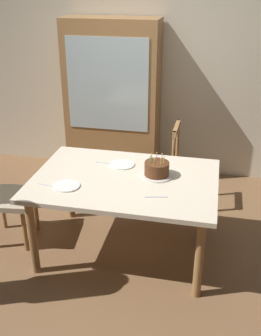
{
  "coord_description": "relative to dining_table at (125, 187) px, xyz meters",
  "views": [
    {
      "loc": [
        0.69,
        -2.96,
        2.31
      ],
      "look_at": [
        0.05,
        0.0,
        0.85
      ],
      "focal_mm": 42.85,
      "sensor_mm": 36.0,
      "label": 1
    }
  ],
  "objects": [
    {
      "name": "dining_table",
      "position": [
        0.0,
        0.0,
        0.0
      ],
      "size": [
        1.57,
        1.1,
        0.75
      ],
      "color": "beige",
      "rests_on": "ground"
    },
    {
      "name": "ground",
      "position": [
        0.0,
        0.0,
        -0.67
      ],
      "size": [
        6.4,
        6.4,
        0.0
      ],
      "primitive_type": "plane",
      "color": "brown"
    },
    {
      "name": "birthday_cake",
      "position": [
        0.26,
        0.1,
        0.14
      ],
      "size": [
        0.28,
        0.28,
        0.19
      ],
      "color": "silver",
      "rests_on": "dining_table"
    },
    {
      "name": "plate_near_celebrant",
      "position": [
        -0.43,
        -0.25,
        0.09
      ],
      "size": [
        0.22,
        0.22,
        0.01
      ],
      "primitive_type": "cylinder",
      "color": "white",
      "rests_on": "dining_table"
    },
    {
      "name": "chair_spindle_back",
      "position": [
        0.17,
        0.87,
        -0.21
      ],
      "size": [
        0.44,
        0.44,
        0.95
      ],
      "color": "#9E7042",
      "rests_on": "ground"
    },
    {
      "name": "plate_far_side",
      "position": [
        -0.08,
        0.25,
        0.09
      ],
      "size": [
        0.22,
        0.22,
        0.01
      ],
      "primitive_type": "cylinder",
      "color": "white",
      "rests_on": "dining_table"
    },
    {
      "name": "fork_far_side",
      "position": [
        -0.24,
        0.25,
        0.09
      ],
      "size": [
        0.18,
        0.02,
        0.01
      ],
      "primitive_type": "cube",
      "rotation": [
        0.0,
        0.0,
        -0.03
      ],
      "color": "silver",
      "rests_on": "dining_table"
    },
    {
      "name": "fork_near_guest",
      "position": [
        0.31,
        -0.27,
        0.09
      ],
      "size": [
        0.18,
        0.05,
        0.01
      ],
      "primitive_type": "cube",
      "rotation": [
        0.0,
        0.0,
        0.21
      ],
      "color": "silver",
      "rests_on": "dining_table"
    },
    {
      "name": "back_wall",
      "position": [
        0.0,
        1.85,
        0.63
      ],
      "size": [
        6.4,
        0.1,
        2.6
      ],
      "primitive_type": "cube",
      "color": "beige",
      "rests_on": "ground"
    },
    {
      "name": "china_cabinet",
      "position": [
        -0.5,
        1.56,
        0.28
      ],
      "size": [
        1.1,
        0.45,
        1.9
      ],
      "color": "#9E7042",
      "rests_on": "ground"
    },
    {
      "name": "fork_near_celebrant",
      "position": [
        -0.59,
        -0.27,
        0.09
      ],
      "size": [
        0.18,
        0.04,
        0.01
      ],
      "primitive_type": "cube",
      "rotation": [
        0.0,
        0.0,
        -0.13
      ],
      "color": "silver",
      "rests_on": "dining_table"
    }
  ]
}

